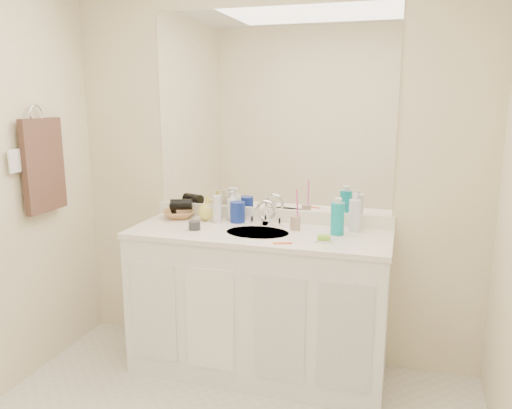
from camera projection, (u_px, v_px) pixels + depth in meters
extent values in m
cube|color=#F3E5BE|center=(271.00, 170.00, 3.09)|extent=(2.60, 0.02, 2.40)
cube|color=white|center=(258.00, 304.00, 3.00)|extent=(1.50, 0.55, 0.85)
cube|color=white|center=(258.00, 234.00, 2.90)|extent=(1.52, 0.57, 0.03)
cube|color=white|center=(270.00, 215.00, 3.14)|extent=(1.52, 0.03, 0.08)
cylinder|color=beige|center=(257.00, 234.00, 2.88)|extent=(0.37, 0.37, 0.02)
cylinder|color=silver|center=(266.00, 216.00, 3.04)|extent=(0.02, 0.02, 0.11)
cube|color=white|center=(271.00, 111.00, 3.01)|extent=(1.48, 0.01, 1.20)
cylinder|color=navy|center=(238.00, 212.00, 3.10)|extent=(0.10, 0.10, 0.13)
cylinder|color=tan|center=(295.00, 223.00, 2.92)|extent=(0.07, 0.07, 0.08)
cylinder|color=#FF43AC|center=(297.00, 205.00, 2.90)|extent=(0.02, 0.04, 0.19)
cylinder|color=#0E9AA8|center=(337.00, 219.00, 2.82)|extent=(0.09, 0.09, 0.18)
cylinder|color=white|center=(355.00, 216.00, 2.89)|extent=(0.07, 0.07, 0.18)
cube|color=white|center=(324.00, 241.00, 2.69)|extent=(0.10, 0.08, 0.01)
cube|color=#87D032|center=(324.00, 237.00, 2.68)|extent=(0.07, 0.05, 0.02)
cube|color=#E25117|center=(282.00, 243.00, 2.66)|extent=(0.10, 0.05, 0.00)
cylinder|color=#2F2E34|center=(195.00, 226.00, 2.93)|extent=(0.09, 0.09, 0.05)
cylinder|color=silver|center=(217.00, 209.00, 3.08)|extent=(0.07, 0.07, 0.17)
imported|color=white|center=(232.00, 205.00, 3.16)|extent=(0.09, 0.09, 0.19)
imported|color=beige|center=(215.00, 208.00, 3.14)|extent=(0.08, 0.08, 0.16)
imported|color=#DAD054|center=(208.00, 208.00, 3.15)|extent=(0.13, 0.13, 0.16)
imported|color=#A56F42|center=(179.00, 214.00, 3.22)|extent=(0.27, 0.27, 0.05)
cylinder|color=black|center=(181.00, 204.00, 3.20)|extent=(0.15, 0.11, 0.07)
torus|color=silver|center=(36.00, 114.00, 2.88)|extent=(0.01, 0.11, 0.11)
cube|color=#32201A|center=(44.00, 165.00, 2.94)|extent=(0.04, 0.32, 0.55)
cube|color=white|center=(15.00, 161.00, 2.75)|extent=(0.01, 0.08, 0.13)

